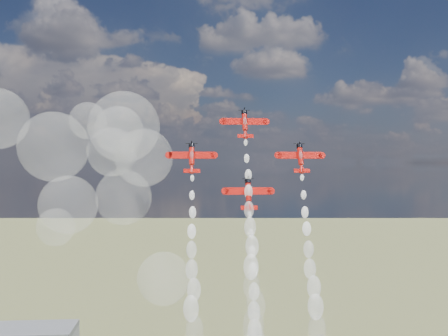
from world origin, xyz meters
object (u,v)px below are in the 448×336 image
at_px(plane_right, 300,158).
at_px(plane_slot, 248,194).
at_px(plane_lead, 245,123).
at_px(plane_left, 192,157).

distance_m(plane_right, plane_slot, 17.77).
height_order(plane_lead, plane_right, plane_lead).
bearing_deg(plane_lead, plane_left, -164.39).
bearing_deg(plane_right, plane_left, 180.00).
relative_size(plane_lead, plane_slot, 1.00).
xyz_separation_m(plane_left, plane_slot, (14.56, -4.07, -9.34)).
distance_m(plane_lead, plane_left, 17.77).
distance_m(plane_lead, plane_slot, 20.38).
bearing_deg(plane_left, plane_slot, -15.61).
height_order(plane_lead, plane_left, plane_lead).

